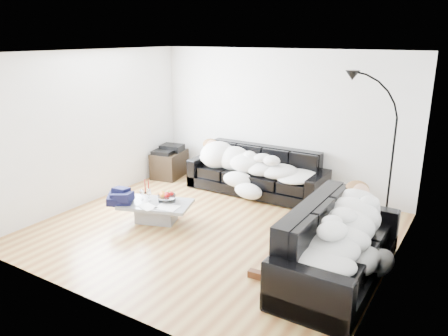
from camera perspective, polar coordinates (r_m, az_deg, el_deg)
The scene contains 24 objects.
ground at distance 6.67m, azimuth -1.37°, elevation -8.06°, with size 5.00×5.00×0.00m, color #975B2D.
wall_back at distance 8.17m, azimuth 7.28°, elevation 6.09°, with size 5.00×0.02×2.60m, color silver.
wall_left at distance 7.86m, azimuth -16.95°, elevation 5.06°, with size 0.02×4.50×2.60m, color silver.
wall_right at distance 5.34m, azimuth 21.60°, elevation -0.83°, with size 0.02×4.50×2.60m, color silver.
ceiling at distance 6.05m, azimuth -1.55°, elevation 14.86°, with size 5.00×5.00×0.00m, color white.
sofa_back at distance 8.06m, azimuth 4.27°, elevation -0.44°, with size 2.56×0.89×0.84m, color black.
sofa_right at distance 5.44m, azimuth 14.82°, elevation -9.47°, with size 2.23×0.96×0.90m, color black.
sleeper_back at distance 7.95m, azimuth 4.13°, elevation 0.97°, with size 2.16×0.75×0.43m, color white, non-canonical shape.
sleeper_right at distance 5.36m, azimuth 14.98°, elevation -7.53°, with size 1.91×0.81×0.47m, color white, non-canonical shape.
teal_cushion at distance 5.96m, azimuth 16.48°, elevation -4.41°, with size 0.36×0.30×0.20m, color #0B3E4D.
coffee_table at distance 6.97m, azimuth -8.84°, elevation -5.71°, with size 1.08×0.63×0.32m, color #939699.
fruit_bowl at distance 6.92m, azimuth -7.49°, elevation -3.65°, with size 0.28×0.28×0.17m, color white.
wine_glass_a at distance 7.11m, azimuth -9.77°, elevation -3.28°, with size 0.06×0.06×0.15m, color white.
wine_glass_b at distance 7.05m, azimuth -10.70°, elevation -3.44°, with size 0.07×0.07×0.17m, color white.
wine_glass_c at distance 6.95m, azimuth -9.73°, elevation -3.70°, with size 0.07×0.07×0.16m, color white.
candle_left at distance 7.30m, azimuth -10.27°, elevation -2.40°, with size 0.04×0.04×0.24m, color maroon.
candle_right at distance 7.27m, azimuth -9.82°, elevation -2.51°, with size 0.04×0.04×0.23m, color maroon.
newspaper_a at distance 6.70m, azimuth -7.43°, elevation -5.09°, with size 0.34×0.26×0.01m, color silver.
newspaper_b at distance 6.76m, azimuth -9.96°, elevation -4.99°, with size 0.29×0.20×0.01m, color silver.
navy_jacket at distance 6.97m, azimuth -13.20°, elevation -3.00°, with size 0.40×0.33×0.20m, color black, non-canonical shape.
shoes at distance 5.47m, azimuth 5.65°, elevation -13.61°, with size 0.44×0.32×0.10m, color #472311, non-canonical shape.
av_cabinet at distance 9.10m, azimuth -7.13°, elevation 0.51°, with size 0.52×0.76×0.52m, color black.
stereo at distance 9.02m, azimuth -7.20°, elevation 2.50°, with size 0.44×0.34×0.13m, color black.
floor_lamp at distance 7.01m, azimuth 21.10°, elevation 0.93°, with size 0.74×0.30×2.04m, color black, non-canonical shape.
Camera 1 is at (3.32, -5.05, 2.82)m, focal length 35.00 mm.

